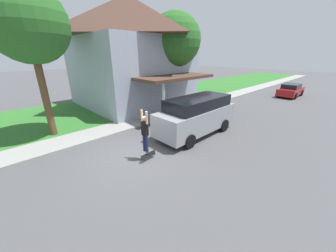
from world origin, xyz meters
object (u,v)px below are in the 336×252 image
Objects in this scene: skateboarder at (145,131)px; lawn_tree_near at (28,25)px; lawn_tree_far at (175,40)px; suv_parked at (197,115)px; skateboard at (148,155)px; car_down_street at (291,90)px.

lawn_tree_near is at bearing -159.18° from skateboarder.
skateboarder is (5.35, -7.18, -4.03)m from lawn_tree_far.
skateboard is at bearing -84.33° from suv_parked.
lawn_tree_far is 9.01× the size of skateboard.
skateboarder is 2.26× the size of skateboard.
suv_parked is 1.25× the size of car_down_street.
car_down_street is at bearing 74.36° from lawn_tree_near.
skateboarder is at bearing -53.35° from lawn_tree_far.
lawn_tree_near is 9.38m from suv_parked.
lawn_tree_far reaches higher than suv_parked.
skateboarder is at bearing -91.01° from car_down_street.
lawn_tree_near is 7.57m from skateboarder.
lawn_tree_near is 23.37m from car_down_street.
lawn_tree_near is 4.04× the size of skateboarder.
lawn_tree_near is at bearing -92.82° from lawn_tree_far.
skateboarder is (-0.35, -19.77, 0.69)m from car_down_street.
car_down_street is 19.72m from skateboard.
lawn_tree_far reaches higher than skateboarder.
car_down_street is 19.79m from skateboarder.
skateboarder is at bearing -85.55° from suv_parked.
skateboard is (0.38, -3.82, -0.92)m from suv_parked.
lawn_tree_far is at bearing 87.18° from lawn_tree_near.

